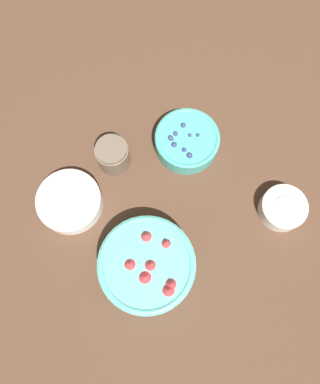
# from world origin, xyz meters

# --- Properties ---
(ground_plane) EXTENTS (4.00, 4.00, 0.00)m
(ground_plane) POSITION_xyz_m (0.00, 0.00, 0.00)
(ground_plane) COLOR #4C3323
(bowl_strawberries) EXTENTS (0.23, 0.23, 0.10)m
(bowl_strawberries) POSITION_xyz_m (0.09, 0.09, 0.05)
(bowl_strawberries) COLOR #56B7A8
(bowl_strawberries) RESTS_ON ground_plane
(bowl_blueberries) EXTENTS (0.17, 0.17, 0.06)m
(bowl_blueberries) POSITION_xyz_m (-0.11, -0.18, 0.03)
(bowl_blueberries) COLOR #47AD9E
(bowl_blueberries) RESTS_ON ground_plane
(bowl_bananas) EXTENTS (0.16, 0.16, 0.05)m
(bowl_bananas) POSITION_xyz_m (0.23, -0.12, 0.03)
(bowl_bananas) COLOR white
(bowl_bananas) RESTS_ON ground_plane
(bowl_cream) EXTENTS (0.11, 0.11, 0.06)m
(bowl_cream) POSITION_xyz_m (-0.27, 0.07, 0.03)
(bowl_cream) COLOR white
(bowl_cream) RESTS_ON ground_plane
(jar_chocolate) EXTENTS (0.09, 0.09, 0.09)m
(jar_chocolate) POSITION_xyz_m (0.09, -0.20, 0.04)
(jar_chocolate) COLOR brown
(jar_chocolate) RESTS_ON ground_plane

